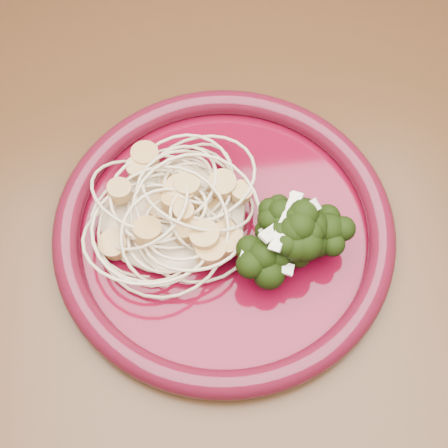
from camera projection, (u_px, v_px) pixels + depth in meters
dining_table at (281, 262)px, 0.68m from camera, size 1.20×0.80×0.75m
dinner_plate at (224, 228)px, 0.58m from camera, size 0.41×0.41×0.03m
spaghetti_pile at (172, 210)px, 0.57m from camera, size 0.17×0.16×0.03m
scallop_cluster at (169, 189)px, 0.54m from camera, size 0.18×0.18×0.04m
broccoli_pile at (290, 232)px, 0.55m from camera, size 0.16×0.20×0.06m
onion_garnish at (294, 212)px, 0.52m from camera, size 0.11×0.13×0.05m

